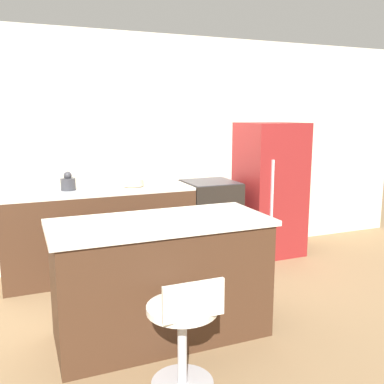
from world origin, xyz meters
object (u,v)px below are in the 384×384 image
(refrigerator, at_px, (269,189))
(kettle, at_px, (68,183))
(stool_chair, at_px, (184,331))
(mixing_bowl, at_px, (133,182))
(oven_range, at_px, (210,221))

(refrigerator, relative_size, kettle, 8.27)
(stool_chair, height_order, mixing_bowl, mixing_bowl)
(oven_range, xyz_separation_m, kettle, (-1.60, 0.04, 0.55))
(stool_chair, bearing_deg, oven_range, 61.45)
(kettle, bearing_deg, oven_range, -1.36)
(stool_chair, distance_m, kettle, 2.34)
(refrigerator, distance_m, mixing_bowl, 1.70)
(refrigerator, distance_m, kettle, 2.39)
(refrigerator, height_order, mixing_bowl, refrigerator)
(oven_range, height_order, stool_chair, oven_range)
(kettle, bearing_deg, mixing_bowl, -0.00)
(oven_range, distance_m, kettle, 1.69)
(oven_range, relative_size, stool_chair, 1.22)
(refrigerator, height_order, kettle, refrigerator)
(mixing_bowl, bearing_deg, kettle, 180.00)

